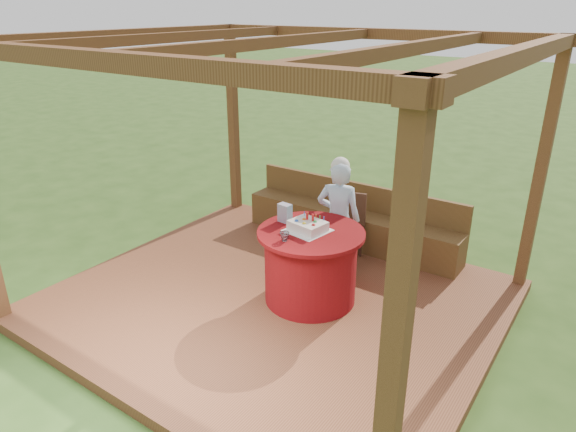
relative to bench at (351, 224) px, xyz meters
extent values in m
plane|color=#2B4A18|center=(0.00, -1.72, -0.38)|extent=(60.00, 60.00, 0.00)
cube|color=brown|center=(0.00, -1.72, -0.32)|extent=(4.50, 4.00, 0.12)
cube|color=brown|center=(2.13, -3.60, 1.03)|extent=(0.12, 0.12, 2.60)
cube|color=brown|center=(-2.13, 0.16, 1.03)|extent=(0.12, 0.12, 2.60)
cube|color=brown|center=(2.13, 0.16, 1.03)|extent=(0.12, 0.12, 2.60)
cube|color=brown|center=(0.00, -3.60, 2.40)|extent=(4.50, 0.14, 0.12)
cube|color=brown|center=(0.00, 0.16, 2.40)|extent=(4.50, 0.14, 0.12)
cube|color=brown|center=(-2.13, -1.72, 2.40)|extent=(0.14, 4.00, 0.12)
cube|color=brown|center=(2.13, -1.72, 2.40)|extent=(0.14, 4.00, 0.12)
cube|color=brown|center=(-1.30, -1.72, 2.40)|extent=(0.10, 3.70, 0.10)
cube|color=brown|center=(0.00, -1.72, 2.40)|extent=(0.10, 3.70, 0.10)
cube|color=brown|center=(1.30, -1.72, 2.40)|extent=(0.10, 3.70, 0.10)
cube|color=brown|center=(0.00, -0.02, -0.04)|extent=(3.00, 0.42, 0.45)
cube|color=brown|center=(0.00, 0.16, 0.36)|extent=(3.00, 0.06, 0.35)
cylinder|color=maroon|center=(0.33, -1.52, 0.12)|extent=(0.97, 0.97, 0.77)
cylinder|color=maroon|center=(0.33, -1.52, 0.52)|extent=(1.12, 1.12, 0.04)
cube|color=#3C2013|center=(0.20, -0.49, 0.12)|extent=(0.48, 0.48, 0.05)
cylinder|color=#3C2013|center=(0.09, -0.68, -0.07)|extent=(0.04, 0.04, 0.39)
cylinder|color=#3C2013|center=(0.39, -0.60, -0.07)|extent=(0.04, 0.04, 0.39)
cylinder|color=#3C2013|center=(0.00, -0.38, -0.07)|extent=(0.04, 0.04, 0.39)
cylinder|color=#3C2013|center=(0.30, -0.30, -0.07)|extent=(0.04, 0.04, 0.39)
cube|color=#3C2013|center=(0.15, -0.32, 0.35)|extent=(0.39, 0.15, 0.45)
imported|color=#9CC1E8|center=(0.27, -0.84, 0.43)|extent=(0.58, 0.46, 1.38)
sphere|color=white|center=(0.27, -0.84, 1.06)|extent=(0.21, 0.21, 0.21)
cube|color=white|center=(0.29, -1.53, 0.54)|extent=(0.46, 0.46, 0.01)
cube|color=white|center=(0.29, -1.53, 0.60)|extent=(0.39, 0.33, 0.10)
cylinder|color=red|center=(0.26, -1.49, 0.68)|extent=(0.03, 0.03, 0.08)
cylinder|color=red|center=(0.33, -1.49, 0.68)|extent=(0.03, 0.03, 0.08)
sphere|color=blue|center=(0.19, -1.59, 0.66)|extent=(0.04, 0.04, 0.04)
sphere|color=yellow|center=(0.29, -1.60, 0.66)|extent=(0.04, 0.04, 0.04)
sphere|color=red|center=(0.39, -1.58, 0.66)|extent=(0.04, 0.04, 0.04)
sphere|color=orange|center=(0.23, -1.51, 0.66)|extent=(0.04, 0.04, 0.04)
sphere|color=green|center=(0.36, -1.50, 0.66)|extent=(0.04, 0.04, 0.04)
cube|color=#C07CAB|center=(-0.04, -1.47, 0.64)|extent=(0.15, 0.11, 0.20)
imported|color=white|center=(0.24, -1.87, 0.59)|extent=(0.12, 0.12, 0.09)
camera|label=1|loc=(2.89, -5.63, 2.71)|focal=32.00mm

